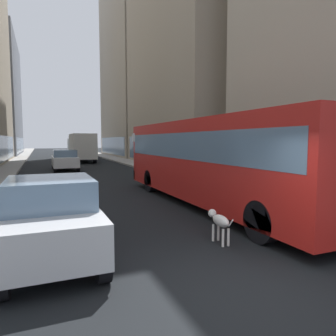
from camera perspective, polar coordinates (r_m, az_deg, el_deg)
ground_plane at (r=38.77m, az=-18.14°, el=1.40°), size 120.00×120.00×0.00m
sidewalk_left at (r=38.75m, az=-26.58°, el=1.22°), size 2.40×110.00×0.15m
sidewalk_right at (r=39.61m, az=-9.90°, el=1.76°), size 2.40×110.00×0.15m
building_right_mid at (r=32.65m, az=6.47°, el=24.36°), size 10.52×17.06×26.26m
building_right_far at (r=49.46m, az=-4.17°, el=24.19°), size 10.59×16.42×37.05m
transit_bus at (r=11.28m, az=8.11°, el=2.16°), size 2.78×11.53×3.05m
car_blue_hatchback at (r=43.40m, az=-14.94°, el=2.94°), size 1.81×4.62×1.62m
car_silver_sedan at (r=6.69m, az=-20.92°, el=-8.46°), size 1.71×3.99×1.62m
car_white_van at (r=25.65m, az=-18.60°, el=1.45°), size 1.84×4.44×1.62m
box_truck at (r=34.99m, az=-15.76°, el=3.82°), size 2.30×7.50×3.05m
dalmatian_dog at (r=7.25m, az=9.48°, el=-9.64°), size 0.22×0.96×0.72m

